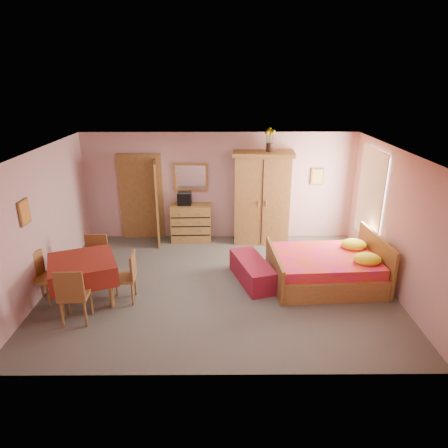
{
  "coord_description": "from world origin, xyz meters",
  "views": [
    {
      "loc": [
        0.06,
        -6.87,
        3.83
      ],
      "look_at": [
        0.1,
        0.3,
        1.15
      ],
      "focal_mm": 32.0,
      "sensor_mm": 36.0,
      "label": 1
    }
  ],
  "objects_px": {
    "chest_of_drawers": "(191,223)",
    "bed": "(325,260)",
    "stereo": "(185,199)",
    "sunflower_vase": "(270,140)",
    "chair_south": "(75,294)",
    "dining_table": "(84,281)",
    "chair_west": "(45,278)",
    "bench": "(252,271)",
    "wall_mirror": "(190,177)",
    "chair_east": "(123,277)",
    "chair_north": "(95,261)",
    "floor_lamp": "(239,198)",
    "wardrobe": "(262,198)"
  },
  "relations": [
    {
      "from": "bed",
      "to": "dining_table",
      "type": "bearing_deg",
      "value": -175.38
    },
    {
      "from": "wardrobe",
      "to": "chair_east",
      "type": "xyz_separation_m",
      "value": [
        -2.71,
        -2.75,
        -0.64
      ]
    },
    {
      "from": "dining_table",
      "to": "chair_east",
      "type": "xyz_separation_m",
      "value": [
        0.7,
        0.01,
        0.06
      ]
    },
    {
      "from": "wall_mirror",
      "to": "chair_south",
      "type": "distance_m",
      "value": 4.14
    },
    {
      "from": "sunflower_vase",
      "to": "chair_south",
      "type": "distance_m",
      "value": 5.24
    },
    {
      "from": "sunflower_vase",
      "to": "wall_mirror",
      "type": "bearing_deg",
      "value": 171.95
    },
    {
      "from": "chest_of_drawers",
      "to": "dining_table",
      "type": "height_order",
      "value": "chest_of_drawers"
    },
    {
      "from": "sunflower_vase",
      "to": "chair_east",
      "type": "height_order",
      "value": "sunflower_vase"
    },
    {
      "from": "chair_south",
      "to": "chair_west",
      "type": "height_order",
      "value": "chair_south"
    },
    {
      "from": "wardrobe",
      "to": "chest_of_drawers",
      "type": "bearing_deg",
      "value": -177.09
    },
    {
      "from": "chest_of_drawers",
      "to": "dining_table",
      "type": "bearing_deg",
      "value": -122.83
    },
    {
      "from": "wall_mirror",
      "to": "sunflower_vase",
      "type": "height_order",
      "value": "sunflower_vase"
    },
    {
      "from": "wardrobe",
      "to": "chair_east",
      "type": "bearing_deg",
      "value": -129.68
    },
    {
      "from": "bench",
      "to": "chest_of_drawers",
      "type": "bearing_deg",
      "value": 122.42
    },
    {
      "from": "chest_of_drawers",
      "to": "bed",
      "type": "distance_m",
      "value": 3.5
    },
    {
      "from": "sunflower_vase",
      "to": "bench",
      "type": "bearing_deg",
      "value": -103.35
    },
    {
      "from": "chair_north",
      "to": "chair_west",
      "type": "distance_m",
      "value": 0.95
    },
    {
      "from": "stereo",
      "to": "chair_south",
      "type": "relative_size",
      "value": 0.32
    },
    {
      "from": "dining_table",
      "to": "chair_west",
      "type": "distance_m",
      "value": 0.69
    },
    {
      "from": "floor_lamp",
      "to": "bench",
      "type": "bearing_deg",
      "value": -85.57
    },
    {
      "from": "bench",
      "to": "floor_lamp",
      "type": "bearing_deg",
      "value": 94.43
    },
    {
      "from": "dining_table",
      "to": "bench",
      "type": "bearing_deg",
      "value": 12.99
    },
    {
      "from": "bed",
      "to": "bench",
      "type": "height_order",
      "value": "bed"
    },
    {
      "from": "chair_south",
      "to": "chair_west",
      "type": "bearing_deg",
      "value": 136.47
    },
    {
      "from": "stereo",
      "to": "chair_north",
      "type": "xyz_separation_m",
      "value": [
        -1.56,
        -2.19,
        -0.58
      ]
    },
    {
      "from": "chair_south",
      "to": "chair_east",
      "type": "relative_size",
      "value": 1.08
    },
    {
      "from": "stereo",
      "to": "chair_north",
      "type": "bearing_deg",
      "value": -125.4
    },
    {
      "from": "wardrobe",
      "to": "sunflower_vase",
      "type": "xyz_separation_m",
      "value": [
        0.12,
        0.01,
        1.37
      ]
    },
    {
      "from": "chair_north",
      "to": "chair_west",
      "type": "relative_size",
      "value": 1.04
    },
    {
      "from": "chest_of_drawers",
      "to": "chair_west",
      "type": "height_order",
      "value": "chair_west"
    },
    {
      "from": "chair_east",
      "to": "stereo",
      "type": "bearing_deg",
      "value": -19.85
    },
    {
      "from": "sunflower_vase",
      "to": "bench",
      "type": "distance_m",
      "value": 3.09
    },
    {
      "from": "sunflower_vase",
      "to": "chair_north",
      "type": "xyz_separation_m",
      "value": [
        -3.53,
        -2.12,
        -1.99
      ]
    },
    {
      "from": "floor_lamp",
      "to": "dining_table",
      "type": "relative_size",
      "value": 1.9
    },
    {
      "from": "floor_lamp",
      "to": "dining_table",
      "type": "bearing_deg",
      "value": -134.78
    },
    {
      "from": "sunflower_vase",
      "to": "bench",
      "type": "relative_size",
      "value": 0.39
    },
    {
      "from": "chest_of_drawers",
      "to": "wardrobe",
      "type": "relative_size",
      "value": 0.44
    },
    {
      "from": "bed",
      "to": "dining_table",
      "type": "xyz_separation_m",
      "value": [
        -4.45,
        -0.64,
        -0.08
      ]
    },
    {
      "from": "bed",
      "to": "chair_south",
      "type": "distance_m",
      "value": 4.57
    },
    {
      "from": "chest_of_drawers",
      "to": "floor_lamp",
      "type": "xyz_separation_m",
      "value": [
        1.17,
        0.08,
        0.59
      ]
    },
    {
      "from": "stereo",
      "to": "wardrobe",
      "type": "relative_size",
      "value": 0.15
    },
    {
      "from": "floor_lamp",
      "to": "chair_east",
      "type": "xyz_separation_m",
      "value": [
        -2.18,
        -2.9,
        -0.58
      ]
    },
    {
      "from": "stereo",
      "to": "bed",
      "type": "height_order",
      "value": "stereo"
    },
    {
      "from": "floor_lamp",
      "to": "chair_north",
      "type": "xyz_separation_m",
      "value": [
        -2.87,
        -2.25,
        -0.57
      ]
    },
    {
      "from": "wardrobe",
      "to": "chair_west",
      "type": "height_order",
      "value": "wardrobe"
    },
    {
      "from": "bench",
      "to": "chair_south",
      "type": "relative_size",
      "value": 1.36
    },
    {
      "from": "wardrobe",
      "to": "chair_south",
      "type": "relative_size",
      "value": 2.2
    },
    {
      "from": "chair_west",
      "to": "bench",
      "type": "bearing_deg",
      "value": 119.66
    },
    {
      "from": "chest_of_drawers",
      "to": "stereo",
      "type": "height_order",
      "value": "stereo"
    },
    {
      "from": "chest_of_drawers",
      "to": "bench",
      "type": "distance_m",
      "value": 2.51
    }
  ]
}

